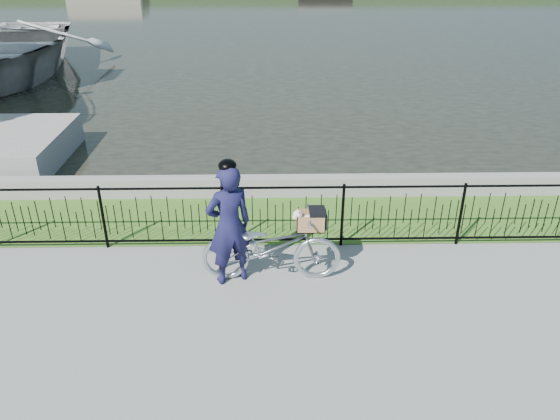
{
  "coord_description": "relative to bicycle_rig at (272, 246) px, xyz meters",
  "views": [
    {
      "loc": [
        -0.2,
        -6.46,
        4.87
      ],
      "look_at": [
        -0.06,
        1.0,
        1.0
      ],
      "focal_mm": 35.0,
      "sensor_mm": 36.0,
      "label": 1
    }
  ],
  "objects": [
    {
      "name": "fence",
      "position": [
        0.19,
        0.96,
        0.01
      ],
      "size": [
        14.0,
        0.06,
        1.15
      ],
      "primitive_type": null,
      "color": "black",
      "rests_on": "ground"
    },
    {
      "name": "bicycle_rig",
      "position": [
        0.0,
        0.0,
        0.0
      ],
      "size": [
        2.12,
        0.74,
        1.21
      ],
      "color": "#AFB5BB",
      "rests_on": "ground"
    },
    {
      "name": "cyclist",
      "position": [
        -0.63,
        -0.05,
        0.41
      ],
      "size": [
        0.82,
        0.7,
        1.99
      ],
      "color": "#151439",
      "rests_on": "ground"
    },
    {
      "name": "quay_wall",
      "position": [
        0.19,
        2.96,
        -0.37
      ],
      "size": [
        60.0,
        0.3,
        0.4
      ],
      "primitive_type": "cube",
      "color": "gray",
      "rests_on": "ground"
    },
    {
      "name": "ground",
      "position": [
        0.19,
        -0.64,
        -0.57
      ],
      "size": [
        120.0,
        120.0,
        0.0
      ],
      "primitive_type": "plane",
      "color": "gray",
      "rests_on": "ground"
    },
    {
      "name": "grass_strip",
      "position": [
        0.19,
        1.96,
        -0.56
      ],
      "size": [
        60.0,
        2.0,
        0.01
      ],
      "primitive_type": "cube",
      "color": "#3C641F",
      "rests_on": "ground"
    },
    {
      "name": "water",
      "position": [
        0.19,
        32.36,
        -0.57
      ],
      "size": [
        120.0,
        120.0,
        0.0
      ],
      "primitive_type": "plane",
      "color": "black",
      "rests_on": "ground"
    }
  ]
}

